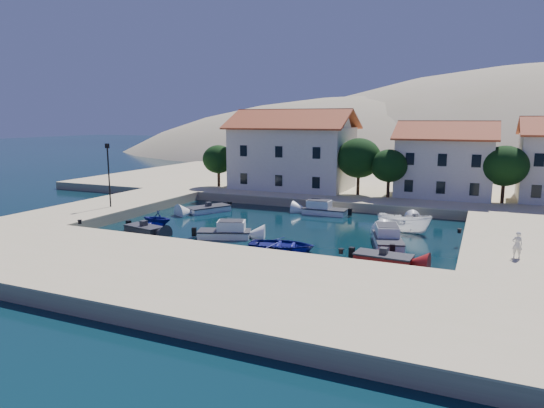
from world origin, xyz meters
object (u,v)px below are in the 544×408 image
(building_left, at_px, (293,148))
(rowboat_south, at_px, (282,250))
(lamppost, at_px, (108,169))
(cabin_cruiser_east, at_px, (388,239))
(boat_east, at_px, (404,232))
(building_mid, at_px, (445,158))
(pedestrian, at_px, (517,245))
(cabin_cruiser_south, at_px, (224,232))

(building_left, xyz_separation_m, rowboat_south, (8.76, -24.58, -5.94))
(lamppost, height_order, cabin_cruiser_east, lamppost)
(cabin_cruiser_east, distance_m, boat_east, 4.78)
(building_mid, distance_m, lamppost, 36.21)
(cabin_cruiser_east, bearing_deg, building_left, 21.45)
(cabin_cruiser_east, xyz_separation_m, boat_east, (0.48, 4.73, -0.48))
(building_left, height_order, boat_east, building_left)
(boat_east, bearing_deg, pedestrian, -128.54)
(building_left, xyz_separation_m, boat_east, (16.16, -15.21, -5.94))
(rowboat_south, xyz_separation_m, cabin_cruiser_east, (6.92, 4.64, 0.48))
(cabin_cruiser_south, bearing_deg, pedestrian, -22.46)
(lamppost, xyz_separation_m, boat_east, (27.66, 4.79, -4.75))
(boat_east, xyz_separation_m, pedestrian, (8.17, -8.46, 1.84))
(cabin_cruiser_east, bearing_deg, cabin_cruiser_south, 86.89)
(building_mid, distance_m, pedestrian, 25.69)
(building_mid, distance_m, boat_east, 17.13)
(rowboat_south, distance_m, boat_east, 11.94)
(building_mid, xyz_separation_m, pedestrian, (6.32, -24.67, -3.38))
(rowboat_south, relative_size, cabin_cruiser_east, 0.93)
(building_left, height_order, pedestrian, building_left)
(pedestrian, bearing_deg, building_mid, -85.31)
(building_left, bearing_deg, building_mid, 3.18)
(building_left, height_order, rowboat_south, building_left)
(building_left, distance_m, cabin_cruiser_east, 25.95)
(building_left, distance_m, building_mid, 18.04)
(cabin_cruiser_south, height_order, cabin_cruiser_east, same)
(building_left, xyz_separation_m, cabin_cruiser_south, (3.03, -23.01, -5.46))
(cabin_cruiser_south, bearing_deg, boat_east, 10.01)
(lamppost, height_order, rowboat_south, lamppost)
(rowboat_south, height_order, cabin_cruiser_east, cabin_cruiser_east)
(building_mid, xyz_separation_m, lamppost, (-29.50, -21.00, -0.47))
(cabin_cruiser_east, height_order, boat_east, cabin_cruiser_east)
(rowboat_south, bearing_deg, boat_east, -49.53)
(building_left, relative_size, boat_east, 3.14)
(cabin_cruiser_south, relative_size, rowboat_south, 0.95)
(lamppost, distance_m, cabin_cruiser_south, 15.44)
(lamppost, height_order, pedestrian, lamppost)
(rowboat_south, relative_size, boat_east, 1.04)
(cabin_cruiser_south, distance_m, cabin_cruiser_east, 13.02)
(building_left, bearing_deg, cabin_cruiser_east, -51.81)
(cabin_cruiser_south, relative_size, boat_east, 0.99)
(building_mid, height_order, lamppost, building_mid)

